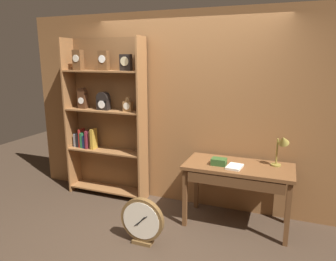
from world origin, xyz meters
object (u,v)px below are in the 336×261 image
object	(u,v)px
toolbox_small	(219,162)
open_repair_manual	(235,167)
desk_lamp	(282,145)
round_clock_large	(142,221)
bookshelf	(105,118)
workbench	(238,173)

from	to	relation	value
toolbox_small	open_repair_manual	world-z (taller)	toolbox_small
toolbox_small	desk_lamp	bearing A→B (deg)	14.14
toolbox_small	round_clock_large	distance (m)	1.11
bookshelf	toolbox_small	world-z (taller)	bookshelf
open_repair_manual	round_clock_large	bearing A→B (deg)	-134.72
workbench	open_repair_manual	distance (m)	0.14
workbench	desk_lamp	bearing A→B (deg)	14.98
bookshelf	toolbox_small	xyz separation A→B (m)	(1.74, -0.30, -0.35)
bookshelf	workbench	xyz separation A→B (m)	(1.96, -0.25, -0.49)
open_repair_manual	round_clock_large	distance (m)	1.21
desk_lamp	round_clock_large	bearing A→B (deg)	-146.75
toolbox_small	open_repair_manual	bearing A→B (deg)	-10.30
workbench	desk_lamp	world-z (taller)	desk_lamp
bookshelf	toolbox_small	size ratio (longest dim) A/B	13.15
toolbox_small	workbench	bearing A→B (deg)	12.39
bookshelf	desk_lamp	xyz separation A→B (m)	(2.42, -0.13, -0.12)
workbench	round_clock_large	world-z (taller)	workbench
bookshelf	desk_lamp	distance (m)	2.42
bookshelf	round_clock_large	xyz separation A→B (m)	(1.07, -1.01, -0.89)
workbench	toolbox_small	xyz separation A→B (m)	(-0.22, -0.05, 0.13)
bookshelf	round_clock_large	size ratio (longest dim) A/B	4.26
workbench	open_repair_manual	world-z (taller)	open_repair_manual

